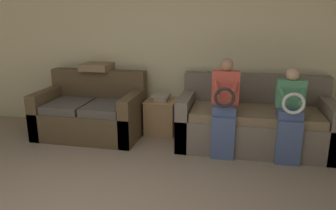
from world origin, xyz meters
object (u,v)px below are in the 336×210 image
at_px(couch_main, 254,122).
at_px(book_stack, 161,97).
at_px(child_right_seated, 290,112).
at_px(child_left_seated, 225,105).
at_px(throw_pillow, 97,67).
at_px(couch_side, 92,113).
at_px(side_shelf, 161,116).

height_order(couch_main, book_stack, couch_main).
bearing_deg(couch_main, child_right_seated, -46.90).
xyz_separation_m(child_left_seated, throw_pillow, (-1.97, 0.68, 0.31)).
relative_size(couch_main, throw_pillow, 4.70).
bearing_deg(child_left_seated, couch_side, 169.52).
bearing_deg(couch_side, child_right_seated, -7.73).
bearing_deg(couch_side, side_shelf, 14.79).
height_order(child_left_seated, book_stack, child_left_seated).
distance_m(couch_main, throw_pillow, 2.46).
relative_size(couch_side, book_stack, 5.90).
xyz_separation_m(couch_main, throw_pillow, (-2.36, 0.27, 0.65)).
relative_size(couch_main, book_stack, 7.91).
bearing_deg(book_stack, couch_side, -165.50).
xyz_separation_m(couch_side, side_shelf, (1.00, 0.26, -0.06)).
bearing_deg(side_shelf, couch_side, -165.21).
relative_size(couch_side, child_left_seated, 1.21).
bearing_deg(child_right_seated, book_stack, 159.95).
xyz_separation_m(side_shelf, throw_pillow, (-1.02, 0.05, 0.71)).
bearing_deg(couch_main, throw_pillow, 173.45).
height_order(child_right_seated, throw_pillow, child_right_seated).
relative_size(couch_side, child_right_seated, 1.30).
bearing_deg(book_stack, child_left_seated, -33.11).
relative_size(child_right_seated, book_stack, 4.53).
bearing_deg(throw_pillow, book_stack, -3.04).
bearing_deg(book_stack, child_right_seated, -20.05).
xyz_separation_m(couch_main, book_stack, (-1.34, 0.22, 0.23)).
relative_size(child_right_seated, throw_pillow, 2.69).
bearing_deg(child_left_seated, side_shelf, 146.85).
height_order(couch_main, child_right_seated, child_right_seated).
relative_size(couch_main, side_shelf, 3.86).
height_order(couch_main, couch_side, couch_main).
bearing_deg(book_stack, throw_pillow, 176.96).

